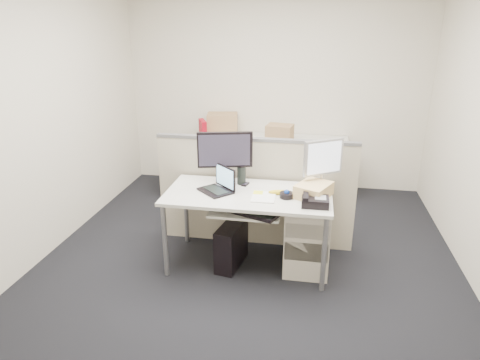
% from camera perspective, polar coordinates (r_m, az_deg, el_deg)
% --- Properties ---
extents(floor, '(4.00, 4.50, 0.01)m').
position_cam_1_polar(floor, '(4.21, 1.04, -11.06)').
color(floor, black).
rests_on(floor, ground).
extents(wall_back, '(4.00, 0.02, 2.70)m').
position_cam_1_polar(wall_back, '(5.89, 4.63, 12.08)').
color(wall_back, beige).
rests_on(wall_back, ground).
extents(wall_front, '(4.00, 0.02, 2.70)m').
position_cam_1_polar(wall_front, '(1.64, -11.27, -10.73)').
color(wall_front, beige).
rests_on(wall_front, ground).
extents(wall_left, '(0.02, 4.50, 2.70)m').
position_cam_1_polar(wall_left, '(4.45, -25.44, 7.53)').
color(wall_left, beige).
rests_on(wall_left, ground).
extents(desk, '(1.50, 0.75, 0.73)m').
position_cam_1_polar(desk, '(3.90, 1.10, -2.64)').
color(desk, beige).
rests_on(desk, floor).
extents(keyboard_tray, '(0.62, 0.32, 0.02)m').
position_cam_1_polar(keyboard_tray, '(3.76, 0.67, -4.32)').
color(keyboard_tray, beige).
rests_on(keyboard_tray, desk).
extents(drawer_pedestal, '(0.40, 0.55, 0.65)m').
position_cam_1_polar(drawer_pedestal, '(4.05, 8.95, -7.28)').
color(drawer_pedestal, beige).
rests_on(drawer_pedestal, floor).
extents(cubicle_partition, '(2.00, 0.06, 1.10)m').
position_cam_1_polar(cubicle_partition, '(4.35, 2.00, -1.78)').
color(cubicle_partition, '#AEA58B').
rests_on(cubicle_partition, floor).
extents(back_counter, '(2.00, 0.60, 0.72)m').
position_cam_1_polar(back_counter, '(5.80, 4.04, 1.92)').
color(back_counter, beige).
rests_on(back_counter, floor).
extents(monitor_main, '(0.55, 0.32, 0.51)m').
position_cam_1_polar(monitor_main, '(4.00, -2.01, 2.86)').
color(monitor_main, black).
rests_on(monitor_main, desk).
extents(monitor_small, '(0.43, 0.37, 0.47)m').
position_cam_1_polar(monitor_small, '(3.93, 10.96, 1.85)').
color(monitor_small, '#B7B7BC').
rests_on(monitor_small, desk).
extents(laptop, '(0.37, 0.37, 0.22)m').
position_cam_1_polar(laptop, '(3.87, -3.32, -0.03)').
color(laptop, black).
rests_on(laptop, desk).
extents(trackball, '(0.14, 0.14, 0.05)m').
position_cam_1_polar(trackball, '(3.79, 6.23, -2.03)').
color(trackball, black).
rests_on(trackball, desk).
extents(desk_phone, '(0.23, 0.19, 0.07)m').
position_cam_1_polar(desk_phone, '(3.66, 10.00, -2.85)').
color(desk_phone, black).
rests_on(desk_phone, desk).
extents(paper_stack, '(0.21, 0.27, 0.01)m').
position_cam_1_polar(paper_stack, '(3.78, 3.16, -2.26)').
color(paper_stack, white).
rests_on(paper_stack, desk).
extents(sticky_pad, '(0.09, 0.09, 0.01)m').
position_cam_1_polar(sticky_pad, '(3.86, 2.43, -1.74)').
color(sticky_pad, '#F3F629').
rests_on(sticky_pad, desk).
extents(travel_mug, '(0.10, 0.10, 0.18)m').
position_cam_1_polar(travel_mug, '(4.06, 0.20, 0.65)').
color(travel_mug, black).
rests_on(travel_mug, desk).
extents(banana, '(0.20, 0.07, 0.04)m').
position_cam_1_polar(banana, '(3.85, 5.26, -1.63)').
color(banana, yellow).
rests_on(banana, desk).
extents(cellphone, '(0.07, 0.11, 0.01)m').
position_cam_1_polar(cellphone, '(4.07, 0.70, -0.57)').
color(cellphone, black).
rests_on(cellphone, desk).
extents(manila_folders, '(0.36, 0.40, 0.12)m').
position_cam_1_polar(manila_folders, '(3.83, 9.79, -1.35)').
color(manila_folders, '#D9BE75').
rests_on(manila_folders, desk).
extents(keyboard, '(0.53, 0.35, 0.03)m').
position_cam_1_polar(keyboard, '(3.70, 1.33, -4.28)').
color(keyboard, black).
rests_on(keyboard, keyboard_tray).
extents(pc_tower_desk, '(0.26, 0.47, 0.42)m').
position_cam_1_polar(pc_tower_desk, '(4.08, -1.16, -8.68)').
color(pc_tower_desk, black).
rests_on(pc_tower_desk, floor).
extents(pc_tower_spare_dark, '(0.30, 0.51, 0.45)m').
position_cam_1_polar(pc_tower_spare_dark, '(6.18, -7.27, 1.63)').
color(pc_tower_spare_dark, black).
rests_on(pc_tower_spare_dark, floor).
extents(pc_tower_spare_silver, '(0.29, 0.51, 0.44)m').
position_cam_1_polar(pc_tower_spare_silver, '(5.84, -9.10, 0.40)').
color(pc_tower_spare_silver, '#B7B7BC').
rests_on(pc_tower_spare_silver, floor).
extents(cardboard_box_left, '(0.45, 0.37, 0.30)m').
position_cam_1_polar(cardboard_box_left, '(5.88, -2.35, 7.39)').
color(cardboard_box_left, '#AA834B').
rests_on(cardboard_box_left, back_counter).
extents(cardboard_box_right, '(0.36, 0.30, 0.23)m').
position_cam_1_polar(cardboard_box_right, '(5.54, 5.30, 6.15)').
color(cardboard_box_right, '#AA834B').
rests_on(cardboard_box_right, back_counter).
extents(red_binder, '(0.17, 0.27, 0.25)m').
position_cam_1_polar(red_binder, '(5.73, -4.99, 6.72)').
color(red_binder, maroon).
rests_on(red_binder, back_counter).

